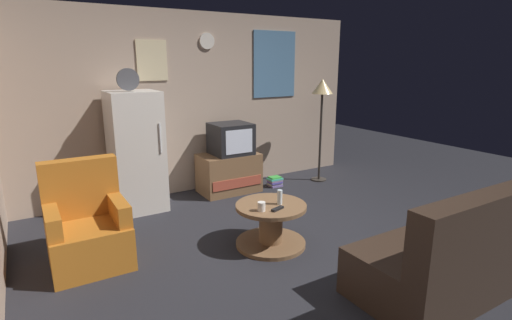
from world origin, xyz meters
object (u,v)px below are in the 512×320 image
(book_stack, at_px, (275,182))
(fridge, at_px, (136,151))
(standing_lamp, at_px, (322,94))
(wine_glass, at_px, (280,197))
(crt_tv, at_px, (231,139))
(tv_stand, at_px, (229,173))
(couch, at_px, (456,255))
(coffee_table, at_px, (271,225))
(remote_control, at_px, (277,209))
(mug_ceramic_white, at_px, (261,207))
(armchair, at_px, (87,229))

(book_stack, bearing_deg, fridge, 176.27)
(standing_lamp, xyz_separation_m, wine_glass, (-1.83, -1.56, -0.84))
(crt_tv, bearing_deg, tv_stand, 178.60)
(couch, bearing_deg, tv_stand, 97.51)
(coffee_table, xyz_separation_m, wine_glass, (0.08, -0.04, 0.30))
(wine_glass, distance_m, remote_control, 0.17)
(mug_ceramic_white, height_order, remote_control, mug_ceramic_white)
(couch, bearing_deg, crt_tv, 96.83)
(remote_control, bearing_deg, wine_glass, 30.05)
(crt_tv, relative_size, coffee_table, 0.75)
(crt_tv, relative_size, remote_control, 3.60)
(crt_tv, bearing_deg, fridge, -179.59)
(standing_lamp, bearing_deg, fridge, 175.31)
(remote_control, distance_m, armchair, 1.79)
(crt_tv, height_order, coffee_table, crt_tv)
(tv_stand, xyz_separation_m, book_stack, (0.71, -0.14, -0.21))
(remote_control, distance_m, couch, 1.58)
(coffee_table, height_order, mug_ceramic_white, mug_ceramic_white)
(mug_ceramic_white, distance_m, remote_control, 0.16)
(crt_tv, distance_m, coffee_table, 1.90)
(tv_stand, distance_m, book_stack, 0.75)
(wine_glass, relative_size, couch, 0.09)
(remote_control, bearing_deg, tv_stand, 58.67)
(standing_lamp, xyz_separation_m, armchair, (-3.57, -0.93, -1.02))
(crt_tv, distance_m, mug_ceramic_white, 1.98)
(remote_control, bearing_deg, mug_ceramic_white, 141.06)
(mug_ceramic_white, bearing_deg, wine_glass, 13.73)
(remote_control, bearing_deg, standing_lamp, 22.75)
(tv_stand, height_order, coffee_table, tv_stand)
(armchair, bearing_deg, coffee_table, -19.58)
(coffee_table, distance_m, couch, 1.70)
(mug_ceramic_white, bearing_deg, remote_control, -20.92)
(wine_glass, distance_m, mug_ceramic_white, 0.26)
(tv_stand, relative_size, armchair, 0.87)
(wine_glass, relative_size, armchair, 0.16)
(crt_tv, distance_m, book_stack, 0.98)
(armchair, bearing_deg, mug_ceramic_white, -24.98)
(crt_tv, bearing_deg, standing_lamp, -9.33)
(wine_glass, bearing_deg, coffee_table, 154.49)
(mug_ceramic_white, bearing_deg, armchair, 155.02)
(fridge, xyz_separation_m, crt_tv, (1.34, 0.01, 0.03))
(standing_lamp, height_order, armchair, standing_lamp)
(fridge, bearing_deg, book_stack, -3.73)
(tv_stand, distance_m, standing_lamp, 1.85)
(wine_glass, relative_size, book_stack, 0.70)
(standing_lamp, bearing_deg, coffee_table, -141.59)
(wine_glass, relative_size, mug_ceramic_white, 1.67)
(wine_glass, xyz_separation_m, remote_control, (-0.11, -0.12, -0.06))
(wine_glass, height_order, couch, couch)
(fridge, height_order, couch, fridge)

